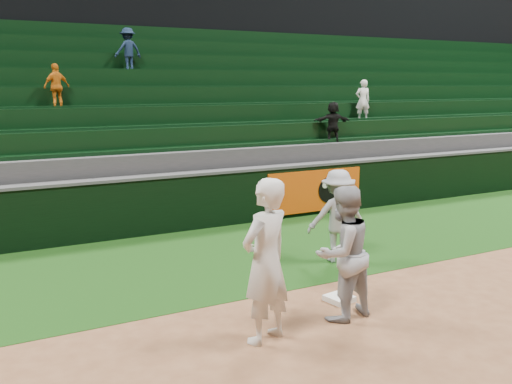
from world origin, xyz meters
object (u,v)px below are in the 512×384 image
first_baseman (266,261)px  baserunner (343,253)px  first_base (339,298)px  base_coach (338,216)px

first_baseman → baserunner: bearing=165.1°
first_base → first_baseman: 1.97m
first_base → baserunner: size_ratio=0.19×
baserunner → first_base: bearing=-133.7°
first_base → base_coach: bearing=55.4°
baserunner → base_coach: (1.43, 2.08, -0.08)m
first_baseman → base_coach: first_baseman is taller
base_coach → first_base: bearing=73.0°
baserunner → base_coach: size_ratio=1.10×
baserunner → first_baseman: bearing=-3.8°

